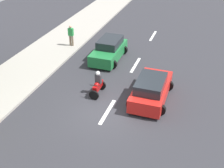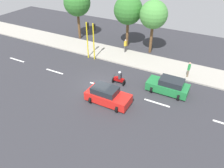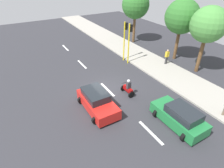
{
  "view_description": "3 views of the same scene",
  "coord_description": "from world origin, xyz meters",
  "px_view_note": "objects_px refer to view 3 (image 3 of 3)",
  "views": [
    {
      "loc": [
        -4.49,
        12.29,
        9.61
      ],
      "look_at": [
        0.04,
        -0.9,
        1.28
      ],
      "focal_mm": 46.8,
      "sensor_mm": 36.0,
      "label": 1
    },
    {
      "loc": [
        -15.69,
        -9.81,
        12.4
      ],
      "look_at": [
        -0.27,
        -1.5,
        0.81
      ],
      "focal_mm": 35.04,
      "sensor_mm": 36.0,
      "label": 2
    },
    {
      "loc": [
        -6.65,
        -12.25,
        9.38
      ],
      "look_at": [
        -0.35,
        -1.44,
        1.49
      ],
      "focal_mm": 29.6,
      "sensor_mm": 36.0,
      "label": 3
    }
  ],
  "objects_px": {
    "car_red": "(97,101)",
    "car_green": "(179,117)",
    "traffic_light_corner": "(130,38)",
    "street_tree_south": "(208,25)",
    "traffic_light_midblock": "(125,36)",
    "street_tree_north": "(182,17)",
    "motorcycle": "(128,88)",
    "pedestrian_by_tree": "(167,56)",
    "street_tree_center": "(136,5)"
  },
  "relations": [
    {
      "from": "car_red",
      "to": "car_green",
      "type": "xyz_separation_m",
      "value": [
        4.14,
        -4.38,
        -0.0
      ]
    },
    {
      "from": "traffic_light_corner",
      "to": "street_tree_south",
      "type": "xyz_separation_m",
      "value": [
        5.09,
        -5.35,
        1.95
      ]
    },
    {
      "from": "traffic_light_corner",
      "to": "traffic_light_midblock",
      "type": "height_order",
      "value": "same"
    },
    {
      "from": "traffic_light_midblock",
      "to": "street_tree_north",
      "type": "distance_m",
      "value": 6.44
    },
    {
      "from": "motorcycle",
      "to": "car_green",
      "type": "bearing_deg",
      "value": -78.35
    },
    {
      "from": "pedestrian_by_tree",
      "to": "traffic_light_midblock",
      "type": "height_order",
      "value": "traffic_light_midblock"
    },
    {
      "from": "traffic_light_corner",
      "to": "street_tree_north",
      "type": "bearing_deg",
      "value": -18.2
    },
    {
      "from": "motorcycle",
      "to": "street_tree_south",
      "type": "distance_m",
      "value": 9.74
    },
    {
      "from": "car_red",
      "to": "traffic_light_corner",
      "type": "height_order",
      "value": "traffic_light_corner"
    },
    {
      "from": "pedestrian_by_tree",
      "to": "street_tree_center",
      "type": "xyz_separation_m",
      "value": [
        1.4,
        8.21,
        4.09
      ]
    },
    {
      "from": "motorcycle",
      "to": "street_tree_north",
      "type": "relative_size",
      "value": 0.23
    },
    {
      "from": "street_tree_north",
      "to": "traffic_light_midblock",
      "type": "bearing_deg",
      "value": 153.74
    },
    {
      "from": "street_tree_south",
      "to": "car_green",
      "type": "bearing_deg",
      "value": -149.05
    },
    {
      "from": "motorcycle",
      "to": "traffic_light_midblock",
      "type": "height_order",
      "value": "traffic_light_midblock"
    },
    {
      "from": "street_tree_south",
      "to": "street_tree_center",
      "type": "distance_m",
      "value": 10.99
    },
    {
      "from": "car_green",
      "to": "street_tree_south",
      "type": "height_order",
      "value": "street_tree_south"
    },
    {
      "from": "traffic_light_corner",
      "to": "street_tree_center",
      "type": "bearing_deg",
      "value": 49.83
    },
    {
      "from": "motorcycle",
      "to": "street_tree_north",
      "type": "bearing_deg",
      "value": 20.29
    },
    {
      "from": "street_tree_center",
      "to": "street_tree_north",
      "type": "bearing_deg",
      "value": -84.23
    },
    {
      "from": "car_green",
      "to": "traffic_light_corner",
      "type": "bearing_deg",
      "value": 74.95
    },
    {
      "from": "traffic_light_midblock",
      "to": "street_tree_south",
      "type": "distance_m",
      "value": 8.3
    },
    {
      "from": "traffic_light_midblock",
      "to": "street_tree_center",
      "type": "distance_m",
      "value": 7.06
    },
    {
      "from": "car_red",
      "to": "street_tree_center",
      "type": "relative_size",
      "value": 0.58
    },
    {
      "from": "traffic_light_corner",
      "to": "motorcycle",
      "type": "bearing_deg",
      "value": -125.29
    },
    {
      "from": "traffic_light_corner",
      "to": "traffic_light_midblock",
      "type": "xyz_separation_m",
      "value": [
        0.0,
        0.91,
        0.0
      ]
    },
    {
      "from": "street_tree_south",
      "to": "street_tree_center",
      "type": "bearing_deg",
      "value": 91.76
    },
    {
      "from": "car_green",
      "to": "street_tree_south",
      "type": "bearing_deg",
      "value": 30.95
    },
    {
      "from": "motorcycle",
      "to": "street_tree_center",
      "type": "xyz_separation_m",
      "value": [
        8.44,
        10.84,
        4.5
      ]
    },
    {
      "from": "traffic_light_midblock",
      "to": "street_tree_south",
      "type": "height_order",
      "value": "street_tree_south"
    },
    {
      "from": "car_red",
      "to": "street_tree_center",
      "type": "distance_m",
      "value": 16.75
    },
    {
      "from": "motorcycle",
      "to": "car_red",
      "type": "bearing_deg",
      "value": -172.27
    },
    {
      "from": "motorcycle",
      "to": "pedestrian_by_tree",
      "type": "relative_size",
      "value": 0.91
    },
    {
      "from": "car_red",
      "to": "street_tree_center",
      "type": "xyz_separation_m",
      "value": [
        11.58,
        11.26,
        4.44
      ]
    },
    {
      "from": "traffic_light_midblock",
      "to": "street_tree_north",
      "type": "bearing_deg",
      "value": -26.26
    },
    {
      "from": "street_tree_north",
      "to": "motorcycle",
      "type": "bearing_deg",
      "value": -159.71
    },
    {
      "from": "car_red",
      "to": "traffic_light_midblock",
      "type": "xyz_separation_m",
      "value": [
        6.83,
        6.54,
        2.22
      ]
    },
    {
      "from": "car_red",
      "to": "pedestrian_by_tree",
      "type": "xyz_separation_m",
      "value": [
        10.19,
        3.05,
        0.35
      ]
    },
    {
      "from": "traffic_light_midblock",
      "to": "traffic_light_corner",
      "type": "bearing_deg",
      "value": -90.0
    },
    {
      "from": "traffic_light_corner",
      "to": "street_tree_south",
      "type": "height_order",
      "value": "street_tree_south"
    },
    {
      "from": "car_red",
      "to": "street_tree_center",
      "type": "bearing_deg",
      "value": 44.2
    },
    {
      "from": "car_red",
      "to": "traffic_light_midblock",
      "type": "height_order",
      "value": "traffic_light_midblock"
    },
    {
      "from": "pedestrian_by_tree",
      "to": "street_tree_south",
      "type": "height_order",
      "value": "street_tree_south"
    },
    {
      "from": "motorcycle",
      "to": "street_tree_south",
      "type": "xyz_separation_m",
      "value": [
        8.77,
        -0.14,
        4.23
      ]
    },
    {
      "from": "traffic_light_midblock",
      "to": "motorcycle",
      "type": "bearing_deg",
      "value": -121.09
    },
    {
      "from": "car_green",
      "to": "traffic_light_midblock",
      "type": "xyz_separation_m",
      "value": [
        2.69,
        10.92,
        2.22
      ]
    },
    {
      "from": "pedestrian_by_tree",
      "to": "car_red",
      "type": "bearing_deg",
      "value": -163.32
    },
    {
      "from": "car_red",
      "to": "motorcycle",
      "type": "distance_m",
      "value": 3.18
    },
    {
      "from": "traffic_light_corner",
      "to": "street_tree_south",
      "type": "relative_size",
      "value": 0.68
    },
    {
      "from": "motorcycle",
      "to": "traffic_light_corner",
      "type": "height_order",
      "value": "traffic_light_corner"
    },
    {
      "from": "car_green",
      "to": "traffic_light_midblock",
      "type": "height_order",
      "value": "traffic_light_midblock"
    }
  ]
}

